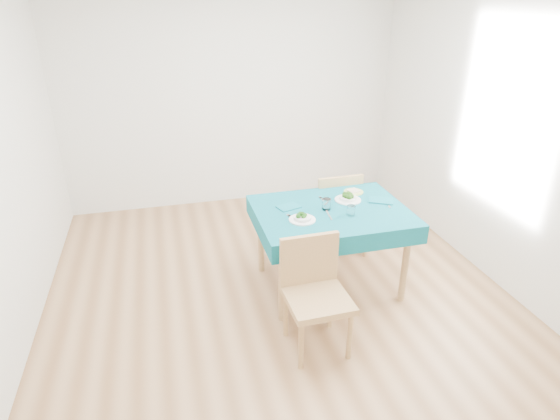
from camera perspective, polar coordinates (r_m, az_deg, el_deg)
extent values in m
cube|color=brown|center=(4.22, 0.00, -10.64)|extent=(4.00, 4.50, 0.02)
cube|color=silver|center=(5.74, -5.88, 13.84)|extent=(4.00, 0.02, 2.70)
cube|color=silver|center=(1.76, 19.62, -15.35)|extent=(4.00, 0.02, 2.70)
cube|color=silver|center=(4.52, 25.61, 8.49)|extent=(0.02, 4.50, 2.70)
cube|color=#095766|center=(4.21, 6.05, -4.64)|extent=(1.30, 0.99, 0.76)
cube|color=#A67F4E|center=(3.39, 4.70, -8.96)|extent=(0.46, 0.50, 1.13)
cube|color=#A67F4E|center=(4.80, 6.34, 1.82)|extent=(0.47, 0.51, 1.14)
cube|color=silver|center=(3.83, 1.83, -1.19)|extent=(0.08, 0.19, 0.00)
cube|color=silver|center=(3.93, 6.00, -0.64)|extent=(0.03, 0.19, 0.00)
cube|color=silver|center=(4.20, 5.41, 1.15)|extent=(0.04, 0.16, 0.00)
cube|color=silver|center=(4.25, 12.91, 0.88)|extent=(0.07, 0.22, 0.00)
cube|color=#0D6270|center=(4.05, 1.06, 0.37)|extent=(0.22, 0.18, 0.01)
cube|color=#0D6270|center=(4.27, 12.19, 1.15)|extent=(0.25, 0.22, 0.01)
cylinder|color=white|center=(4.01, 5.68, 0.71)|extent=(0.08, 0.08, 0.10)
cylinder|color=white|center=(3.93, 8.65, -0.09)|extent=(0.07, 0.07, 0.09)
cylinder|color=#B2C962|center=(4.41, 8.95, 2.20)|extent=(0.18, 0.18, 0.01)
cube|color=beige|center=(4.41, 8.96, 2.34)|extent=(0.12, 0.12, 0.01)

